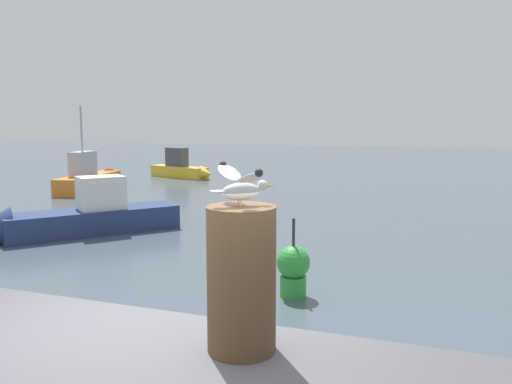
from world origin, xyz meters
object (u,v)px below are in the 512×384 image
boat_yellow (182,169)px  channel_buoy (293,269)px  seagull (242,185)px  boat_orange (92,178)px  mooring_post (241,279)px  boat_navy (74,218)px

boat_yellow → channel_buoy: boat_yellow is taller
seagull → boat_yellow: size_ratio=0.12×
boat_orange → channel_buoy: (11.83, -10.32, -0.04)m
boat_yellow → seagull: bearing=-61.4°
mooring_post → channel_buoy: mooring_post is taller
channel_buoy → boat_yellow: bearing=123.2°
mooring_post → boat_navy: size_ratio=0.18×
mooring_post → boat_orange: bearing=129.6°
boat_navy → boat_orange: size_ratio=0.96×
boat_yellow → channel_buoy: size_ratio=3.15×
boat_navy → boat_yellow: 13.91m
seagull → boat_orange: boat_orange is taller
seagull → boat_orange: 20.49m
boat_orange → channel_buoy: 15.70m
boat_navy → channel_buoy: 7.09m
boat_orange → channel_buoy: bearing=-41.1°
boat_navy → boat_yellow: boat_yellow is taller
mooring_post → boat_navy: mooring_post is taller
boat_navy → boat_yellow: size_ratio=1.13×
seagull → boat_yellow: seagull is taller
boat_yellow → boat_navy: bearing=-73.7°
seagull → boat_yellow: bearing=118.6°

